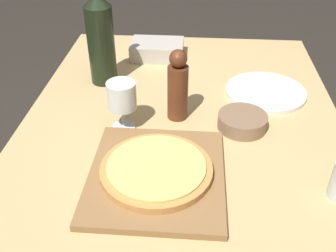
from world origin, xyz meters
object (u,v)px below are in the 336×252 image
at_px(pepper_mill, 178,87).
at_px(small_bowl, 242,121).
at_px(wine_bottle, 101,39).
at_px(wine_glass, 122,97).
at_px(pizza, 156,169).

bearing_deg(pepper_mill, small_bowl, -12.69).
distance_m(wine_bottle, small_bowl, 0.53).
bearing_deg(pepper_mill, wine_glass, -155.78).
height_order(pepper_mill, wine_glass, pepper_mill).
relative_size(pepper_mill, small_bowl, 1.54).
relative_size(wine_bottle, small_bowl, 2.59).
height_order(wine_bottle, small_bowl, wine_bottle).
distance_m(pizza, wine_bottle, 0.54).
bearing_deg(pizza, small_bowl, 46.14).
distance_m(wine_bottle, pepper_mill, 0.34).
height_order(wine_glass, small_bowl, wine_glass).
xyz_separation_m(pepper_mill, small_bowl, (0.19, -0.04, -0.08)).
height_order(pepper_mill, small_bowl, pepper_mill).
relative_size(wine_bottle, pepper_mill, 1.68).
bearing_deg(pizza, pepper_mill, 82.80).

